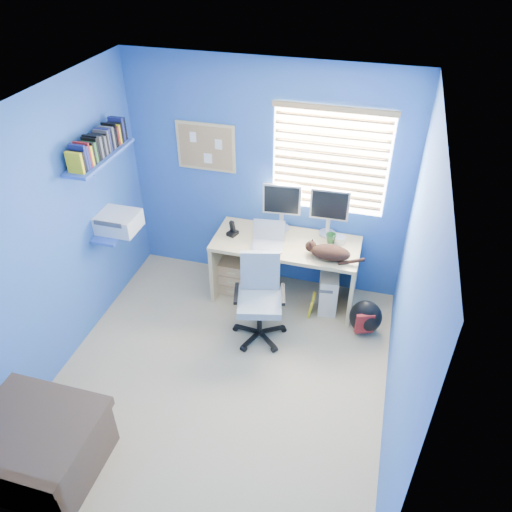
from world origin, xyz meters
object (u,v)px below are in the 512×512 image
(laptop, at_px, (268,237))
(tower_pc, at_px, (328,288))
(cat, at_px, (330,253))
(office_chair, at_px, (260,308))
(desk, at_px, (285,270))

(laptop, height_order, tower_pc, laptop)
(laptop, xyz_separation_m, tower_pc, (0.66, 0.12, -0.62))
(laptop, relative_size, cat, 0.83)
(cat, bearing_deg, tower_pc, 100.83)
(laptop, bearing_deg, tower_pc, 3.26)
(cat, height_order, office_chair, office_chair)
(desk, distance_m, cat, 0.68)
(laptop, height_order, cat, laptop)
(laptop, xyz_separation_m, office_chair, (0.06, -0.51, -0.51))
(desk, height_order, laptop, laptop)
(cat, distance_m, office_chair, 0.89)
(desk, relative_size, laptop, 4.63)
(desk, bearing_deg, tower_pc, -0.27)
(desk, xyz_separation_m, tower_pc, (0.49, -0.00, -0.14))
(laptop, bearing_deg, cat, -11.16)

